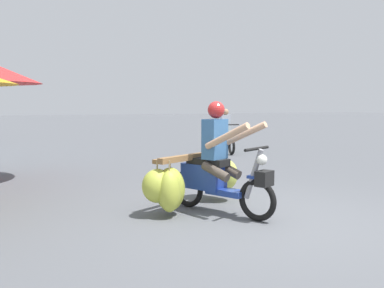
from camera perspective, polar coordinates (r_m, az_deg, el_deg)
The scene contains 3 objects.
ground_plane at distance 5.73m, azimuth 9.83°, elevation -10.23°, with size 120.00×120.00×0.00m, color #56595E.
motorbike_main_loaded at distance 6.18m, azimuth 1.32°, elevation -4.29°, with size 1.82×2.05×1.58m.
motorbike_distant_ahead_left at distance 13.47m, azimuth 4.58°, elevation 1.24°, with size 0.56×1.61×1.40m.
Camera 1 is at (-3.05, -4.60, 1.53)m, focal length 39.33 mm.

